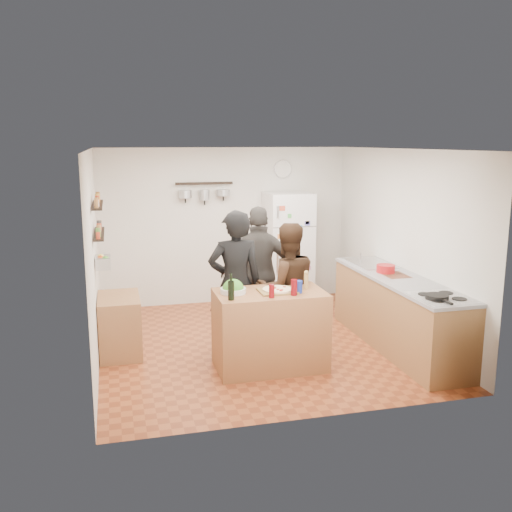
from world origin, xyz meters
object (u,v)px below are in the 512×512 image
object	(u,v)px
salt_canister	(299,287)
red_bowl	(386,269)
person_left	(235,284)
side_table	(120,325)
prep_island	(270,330)
wall_clock	(283,169)
fridge	(288,249)
salad_bowl	(233,291)
person_back	(260,273)
pepper_mill	(306,281)
person_center	(287,289)
skillet	(437,297)
wine_bottle	(231,291)
counter_run	(398,313)

from	to	relation	value
salt_canister	red_bowl	bearing A→B (deg)	24.78
person_left	side_table	distance (m)	1.53
red_bowl	side_table	xyz separation A→B (m)	(-3.39, 0.35, -0.60)
person_left	red_bowl	distance (m)	2.01
prep_island	salt_canister	distance (m)	0.62
wall_clock	fridge	bearing A→B (deg)	-90.00
salad_bowl	red_bowl	bearing A→B (deg)	12.72
person_back	side_table	world-z (taller)	person_back
prep_island	wall_clock	bearing A→B (deg)	70.61
fridge	wall_clock	distance (m)	1.29
pepper_mill	salt_canister	world-z (taller)	pepper_mill
person_left	side_table	world-z (taller)	person_left
person_left	person_back	distance (m)	0.75
salt_canister	red_bowl	size ratio (longest dim) A/B	0.59
person_center	side_table	world-z (taller)	person_center
person_left	person_back	xyz separation A→B (m)	(0.46, 0.59, -0.02)
person_back	skillet	world-z (taller)	person_back
person_center	side_table	distance (m)	2.11
salad_bowl	fridge	world-z (taller)	fridge
red_bowl	pepper_mill	bearing A→B (deg)	-159.11
red_bowl	wall_clock	xyz separation A→B (m)	(-0.70, 2.34, 1.18)
pepper_mill	salt_canister	xyz separation A→B (m)	(-0.15, -0.17, -0.01)
skillet	fridge	bearing A→B (deg)	101.12
prep_island	person_left	world-z (taller)	person_left
salad_bowl	person_back	bearing A→B (deg)	60.54
person_back	wall_clock	xyz separation A→B (m)	(0.85, 1.80, 1.27)
pepper_mill	skillet	world-z (taller)	pepper_mill
wine_bottle	pepper_mill	bearing A→B (deg)	15.87
salt_canister	skillet	world-z (taller)	salt_canister
salt_canister	skillet	distance (m)	1.51
person_center	wall_clock	bearing A→B (deg)	-105.35
salt_canister	person_center	distance (m)	0.58
wine_bottle	person_left	size ratio (longest dim) A/B	0.12
salad_bowl	pepper_mill	bearing A→B (deg)	0.00
pepper_mill	counter_run	xyz separation A→B (m)	(1.31, 0.19, -0.54)
salt_canister	red_bowl	world-z (taller)	salt_canister
salt_canister	person_center	world-z (taller)	person_center
wine_bottle	salt_canister	bearing A→B (deg)	7.13
prep_island	red_bowl	bearing A→B (deg)	17.24
salt_canister	wall_clock	size ratio (longest dim) A/B	0.47
person_back	counter_run	world-z (taller)	person_back
pepper_mill	red_bowl	distance (m)	1.35
person_back	wall_clock	world-z (taller)	wall_clock
salt_canister	salad_bowl	bearing A→B (deg)	166.72
counter_run	person_left	bearing A→B (deg)	173.30
wine_bottle	side_table	xyz separation A→B (m)	(-1.18, 1.10, -0.65)
fridge	side_table	xyz separation A→B (m)	(-2.69, -1.66, -0.54)
counter_run	wall_clock	size ratio (longest dim) A/B	8.77
person_back	red_bowl	size ratio (longest dim) A/B	7.36
wine_bottle	fridge	size ratio (longest dim) A/B	0.12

